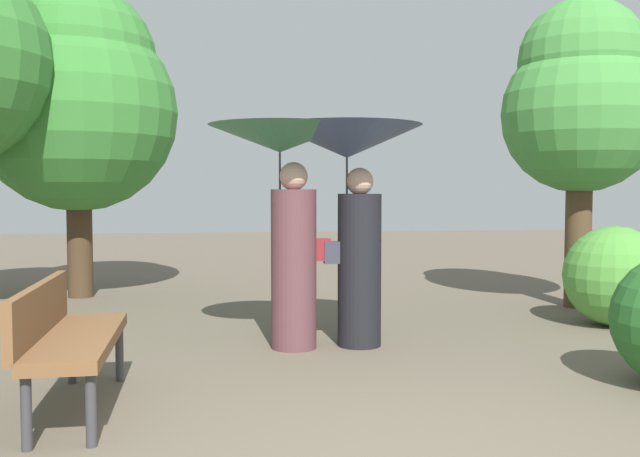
% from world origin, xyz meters
% --- Properties ---
extents(person_left, '(1.27, 1.27, 2.00)m').
position_xyz_m(person_left, '(-0.37, 2.95, 1.43)').
color(person_left, '#563338').
rests_on(person_left, ground).
extents(person_right, '(1.36, 1.36, 2.01)m').
position_xyz_m(person_right, '(0.22, 2.97, 1.52)').
color(person_right, black).
rests_on(person_right, ground).
extents(park_bench, '(0.55, 1.52, 0.83)m').
position_xyz_m(park_bench, '(-1.91, 1.35, 0.51)').
color(park_bench, '#38383D').
rests_on(park_bench, ground).
extents(tree_near_left, '(2.60, 2.60, 4.13)m').
position_xyz_m(tree_near_left, '(-2.86, 6.27, 2.65)').
color(tree_near_left, '#42301E').
rests_on(tree_near_left, ground).
extents(tree_near_right, '(1.88, 1.88, 3.71)m').
position_xyz_m(tree_near_right, '(3.32, 4.69, 2.51)').
color(tree_near_right, '#4C3823').
rests_on(tree_near_right, ground).
extents(bush_path_left, '(1.05, 1.05, 1.05)m').
position_xyz_m(bush_path_left, '(3.12, 3.54, 0.53)').
color(bush_path_left, '#4C9338').
rests_on(bush_path_left, ground).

